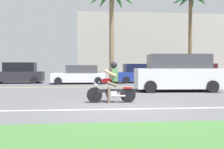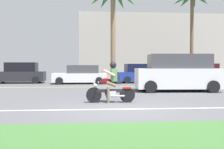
{
  "view_description": "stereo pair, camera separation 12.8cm",
  "coord_description": "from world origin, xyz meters",
  "px_view_note": "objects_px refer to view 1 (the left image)",
  "views": [
    {
      "loc": [
        -1.08,
        -8.01,
        1.36
      ],
      "look_at": [
        -0.04,
        3.74,
        0.99
      ],
      "focal_mm": 40.59,
      "sensor_mm": 36.0,
      "label": 1
    },
    {
      "loc": [
        -0.95,
        -8.02,
        1.36
      ],
      "look_at": [
        -0.04,
        3.74,
        0.99
      ],
      "focal_mm": 40.59,
      "sensor_mm": 36.0,
      "label": 2
    }
  ],
  "objects_px": {
    "parked_car_3": "(203,73)",
    "parked_car_2": "(141,74)",
    "parked_car_1": "(80,75)",
    "palm_tree_1": "(190,2)",
    "parked_car_0": "(18,74)",
    "suv_nearby": "(177,73)",
    "motorcyclist": "(112,85)"
  },
  "relations": [
    {
      "from": "motorcyclist",
      "to": "palm_tree_1",
      "type": "xyz_separation_m",
      "value": [
        8.33,
        13.16,
        6.59
      ]
    },
    {
      "from": "suv_nearby",
      "to": "parked_car_3",
      "type": "height_order",
      "value": "suv_nearby"
    },
    {
      "from": "suv_nearby",
      "to": "parked_car_1",
      "type": "relative_size",
      "value": 1.15
    },
    {
      "from": "parked_car_0",
      "to": "palm_tree_1",
      "type": "xyz_separation_m",
      "value": [
        14.95,
        1.54,
        6.46
      ]
    },
    {
      "from": "parked_car_1",
      "to": "suv_nearby",
      "type": "bearing_deg",
      "value": -48.85
    },
    {
      "from": "suv_nearby",
      "to": "palm_tree_1",
      "type": "bearing_deg",
      "value": 64.31
    },
    {
      "from": "parked_car_1",
      "to": "palm_tree_1",
      "type": "bearing_deg",
      "value": 14.6
    },
    {
      "from": "parked_car_0",
      "to": "parked_car_3",
      "type": "relative_size",
      "value": 1.03
    },
    {
      "from": "parked_car_3",
      "to": "parked_car_2",
      "type": "bearing_deg",
      "value": -172.93
    },
    {
      "from": "parked_car_0",
      "to": "parked_car_2",
      "type": "height_order",
      "value": "parked_car_0"
    },
    {
      "from": "suv_nearby",
      "to": "parked_car_2",
      "type": "distance_m",
      "value": 7.34
    },
    {
      "from": "parked_car_1",
      "to": "palm_tree_1",
      "type": "relative_size",
      "value": 0.49
    },
    {
      "from": "parked_car_2",
      "to": "palm_tree_1",
      "type": "xyz_separation_m",
      "value": [
        4.84,
        1.7,
        6.51
      ]
    },
    {
      "from": "suv_nearby",
      "to": "parked_car_2",
      "type": "height_order",
      "value": "suv_nearby"
    },
    {
      "from": "suv_nearby",
      "to": "parked_car_1",
      "type": "height_order",
      "value": "suv_nearby"
    },
    {
      "from": "parked_car_1",
      "to": "parked_car_3",
      "type": "xyz_separation_m",
      "value": [
        10.83,
        1.6,
        0.06
      ]
    },
    {
      "from": "motorcyclist",
      "to": "parked_car_3",
      "type": "relative_size",
      "value": 0.46
    },
    {
      "from": "suv_nearby",
      "to": "parked_car_1",
      "type": "distance_m",
      "value": 8.53
    },
    {
      "from": "parked_car_1",
      "to": "palm_tree_1",
      "type": "height_order",
      "value": "palm_tree_1"
    },
    {
      "from": "suv_nearby",
      "to": "motorcyclist",
      "type": "bearing_deg",
      "value": -133.96
    },
    {
      "from": "motorcyclist",
      "to": "suv_nearby",
      "type": "relative_size",
      "value": 0.39
    },
    {
      "from": "motorcyclist",
      "to": "suv_nearby",
      "type": "xyz_separation_m",
      "value": [
        4.0,
        4.14,
        0.33
      ]
    },
    {
      "from": "parked_car_1",
      "to": "parked_car_0",
      "type": "bearing_deg",
      "value": 168.12
    },
    {
      "from": "parked_car_0",
      "to": "parked_car_3",
      "type": "distance_m",
      "value": 15.84
    },
    {
      "from": "parked_car_2",
      "to": "motorcyclist",
      "type": "bearing_deg",
      "value": -106.94
    },
    {
      "from": "parked_car_1",
      "to": "parked_car_3",
      "type": "height_order",
      "value": "parked_car_3"
    },
    {
      "from": "motorcyclist",
      "to": "parked_car_2",
      "type": "height_order",
      "value": "parked_car_2"
    },
    {
      "from": "motorcyclist",
      "to": "parked_car_1",
      "type": "distance_m",
      "value": 10.69
    },
    {
      "from": "motorcyclist",
      "to": "parked_car_2",
      "type": "bearing_deg",
      "value": 73.06
    },
    {
      "from": "parked_car_0",
      "to": "palm_tree_1",
      "type": "distance_m",
      "value": 16.36
    },
    {
      "from": "parked_car_0",
      "to": "parked_car_1",
      "type": "relative_size",
      "value": 1.01
    },
    {
      "from": "parked_car_1",
      "to": "palm_tree_1",
      "type": "xyz_separation_m",
      "value": [
        9.95,
        2.59,
        6.55
      ]
    }
  ]
}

